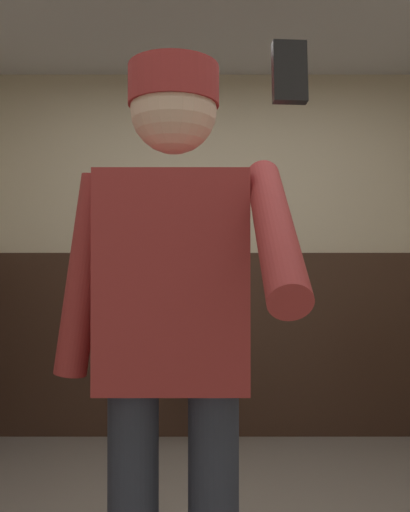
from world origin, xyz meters
The scene contains 5 objects.
wall_back centered at (0.00, 1.90, 1.28)m, with size 4.09×0.12×2.56m, color beige.
wainscot_band_back centered at (0.00, 1.83, 0.64)m, with size 3.49×0.03×1.29m, color #382319.
urinal_solo centered at (-0.14, 1.68, 0.78)m, with size 0.40×0.34×1.24m.
person centered at (-0.18, -0.36, 1.05)m, with size 0.62×0.60×1.77m.
cell_phone centered at (0.06, -0.86, 1.56)m, with size 0.06×0.02×0.11m, color black.
Camera 1 is at (-0.09, -1.74, 1.23)m, focal length 35.54 mm.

